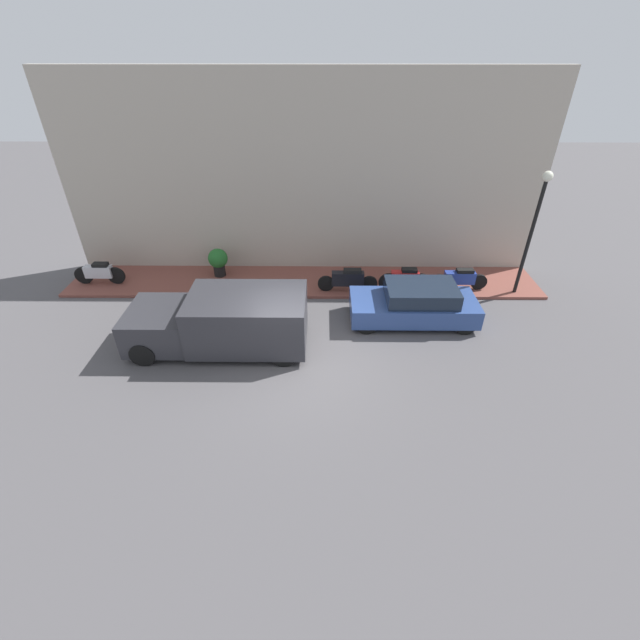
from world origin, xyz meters
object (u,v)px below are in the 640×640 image
Objects in this scene: streetlamp at (536,217)px; potted_plant at (218,260)px; parked_car at (415,304)px; motorcycle_blue at (460,278)px; motorcycle_red at (405,279)px; scooter_silver at (99,272)px; motorcycle_black at (348,279)px; delivery_van at (221,321)px.

streetlamp is 10.94m from potted_plant.
parked_car is 1.99× the size of motorcycle_blue.
motorcycle_red is 1.71× the size of potted_plant.
motorcycle_red is 10.94m from scooter_silver.
parked_car is 2.66m from motorcycle_black.
motorcycle_blue is (0.16, -1.97, -0.05)m from motorcycle_red.
streetlamp is (-0.01, -3.92, 2.25)m from motorcycle_red.
delivery_van is 6.54m from motorcycle_red.
scooter_silver is (0.48, 10.93, -0.04)m from motorcycle_red.
motorcycle_black is 0.50× the size of streetlamp.
motorcycle_red is (1.71, 0.04, -0.03)m from parked_car.
motorcycle_blue is 0.48× the size of streetlamp.
motorcycle_blue is at bearing 84.85° from streetlamp.
parked_car is 2.69m from motorcycle_blue.
delivery_van is 2.82× the size of motorcycle_red.
delivery_van is 2.42× the size of motorcycle_black.
streetlamp is 3.95× the size of potted_plant.
parked_car reaches higher than motorcycle_black.
motorcycle_black is 1.16× the size of motorcycle_red.
motorcycle_black is 6.32m from streetlamp.
potted_plant reaches higher than scooter_silver.
delivery_van reaches higher than motorcycle_blue.
delivery_van is at bearing 107.63° from streetlamp.
delivery_van reaches higher than potted_plant.
motorcycle_red is 0.99× the size of scooter_silver.
potted_plant is (0.67, -4.18, 0.17)m from scooter_silver.
motorcycle_black is at bearing 89.77° from streetlamp.
streetlamp is at bearing -90.23° from motorcycle_black.
parked_car reaches higher than potted_plant.
streetlamp is (1.70, -3.88, 2.22)m from parked_car.
motorcycle_red is at bearing 89.80° from streetlamp.
motorcycle_blue is at bearing -96.45° from potted_plant.
parked_car is 0.78× the size of delivery_van.
delivery_van reaches higher than motorcycle_red.
motorcycle_blue is 8.77m from potted_plant.
scooter_silver is 12.90m from motorcycle_blue.
parked_car is 1.88× the size of motorcycle_black.
scooter_silver is 15.03m from streetlamp.
streetlamp is at bearing -66.36° from parked_car.
parked_car is 11.19m from scooter_silver.
motorcycle_blue is (1.87, -1.92, -0.08)m from parked_car.
parked_car is 5.97m from delivery_van.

